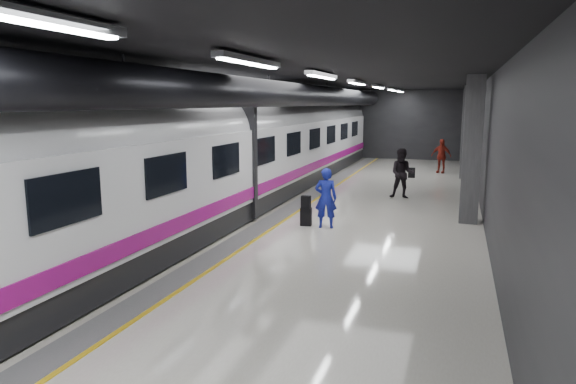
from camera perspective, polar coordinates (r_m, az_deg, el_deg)
The scene contains 9 objects.
ground at distance 15.57m, azimuth 2.42°, elevation -3.76°, with size 40.00×40.00×0.00m, color silver.
platform_hall at distance 16.13m, azimuth 2.47°, elevation 9.40°, with size 10.02×40.02×4.51m.
train at distance 16.39m, azimuth -8.53°, elevation 4.17°, with size 3.05×38.00×4.05m.
traveler_main at distance 15.18m, azimuth 4.23°, elevation -0.67°, with size 0.65×0.43×1.79m, color #1B34CF.
suitcase_main at distance 15.53m, azimuth 2.02°, elevation -2.76°, with size 0.33×0.21×0.54m, color black.
shoulder_bag at distance 15.42m, azimuth 2.00°, elevation -1.10°, with size 0.28×0.15×0.38m, color black.
traveler_far_a at distance 20.36m, azimuth 12.58°, elevation 2.02°, with size 0.94×0.74×1.94m, color black.
traveler_far_b at distance 28.40m, azimuth 16.66°, elevation 3.86°, with size 1.05×0.44×1.80m, color maroon.
suitcase_far at distance 26.24m, azimuth 13.57°, elevation 2.10°, with size 0.34×0.22×0.50m, color black.
Camera 1 is at (4.13, -14.55, 3.66)m, focal length 32.00 mm.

